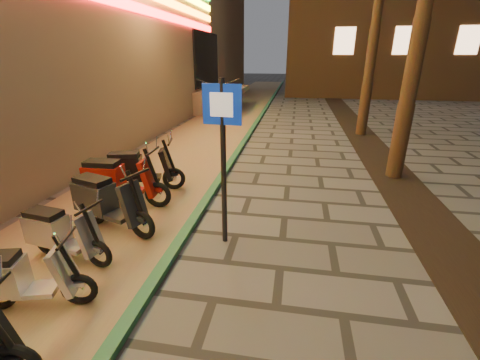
% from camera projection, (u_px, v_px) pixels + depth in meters
% --- Properties ---
extents(parking_strip, '(3.40, 60.00, 0.01)m').
position_uv_depth(parking_strip, '(201.00, 140.00, 12.31)').
color(parking_strip, '#8C7251').
rests_on(parking_strip, ground).
extents(green_curb, '(0.18, 60.00, 0.10)m').
position_uv_depth(green_curb, '(245.00, 140.00, 12.02)').
color(green_curb, '#235F3A').
rests_on(green_curb, ground).
extents(planting_strip, '(1.20, 40.00, 0.02)m').
position_uv_depth(planting_strip, '(419.00, 209.00, 6.73)').
color(planting_strip, black).
rests_on(planting_strip, ground).
extents(pedestrian_sign, '(0.60, 0.11, 2.72)m').
position_uv_depth(pedestrian_sign, '(223.00, 142.00, 4.96)').
color(pedestrian_sign, black).
rests_on(pedestrian_sign, ground).
extents(scooter_5, '(1.47, 0.73, 1.04)m').
position_uv_depth(scooter_5, '(18.00, 278.00, 3.95)').
color(scooter_5, black).
rests_on(scooter_5, ground).
extents(scooter_6, '(1.50, 0.61, 1.05)m').
position_uv_depth(scooter_6, '(59.00, 233.00, 4.95)').
color(scooter_6, black).
rests_on(scooter_6, ground).
extents(scooter_7, '(1.76, 0.93, 1.25)m').
position_uv_depth(scooter_7, '(105.00, 201.00, 5.83)').
color(scooter_7, black).
rests_on(scooter_7, ground).
extents(scooter_8, '(1.83, 0.64, 1.29)m').
position_uv_depth(scooter_8, '(117.00, 181.00, 6.74)').
color(scooter_8, black).
rests_on(scooter_8, ground).
extents(scooter_9, '(1.74, 0.86, 1.23)m').
position_uv_depth(scooter_9, '(137.00, 169.00, 7.51)').
color(scooter_9, black).
rests_on(scooter_9, ground).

